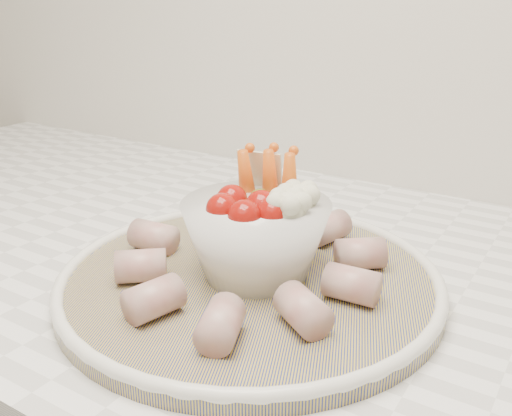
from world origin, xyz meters
The scene contains 3 objects.
serving_platter centered at (-0.18, 1.37, 0.93)m, with size 0.48×0.48×0.02m.
veggie_bowl centered at (-0.17, 1.38, 0.98)m, with size 0.14×0.14×0.12m.
cured_meat_rolls centered at (-0.18, 1.37, 0.95)m, with size 0.27×0.27×0.03m.
Camera 1 is at (0.09, 0.96, 1.19)m, focal length 40.00 mm.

